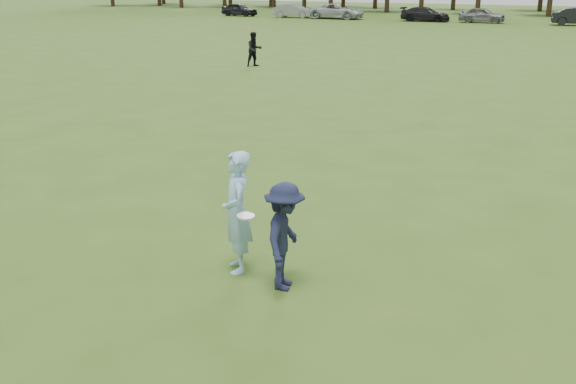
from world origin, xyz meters
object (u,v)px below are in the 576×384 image
object	(u,v)px
thrower	(237,212)
car_b	(294,11)
defender	(285,236)
car_d	(425,14)
player_far_a	(254,49)
car_e	(482,15)
car_a	(239,10)
car_c	(338,11)

from	to	relation	value
thrower	car_b	xyz separation A→B (m)	(-25.49, 58.83, -0.24)
defender	car_d	xyz separation A→B (m)	(-12.33, 58.99, -0.12)
thrower	player_far_a	world-z (taller)	thrower
player_far_a	car_b	bearing A→B (deg)	60.44
player_far_a	car_e	distance (m)	37.47
player_far_a	car_a	xyz separation A→B (m)	(-21.09, 37.03, -0.15)
car_a	car_c	world-z (taller)	car_c
car_b	car_d	xyz separation A→B (m)	(14.09, -0.09, -0.03)
player_far_a	car_a	world-z (taller)	player_far_a
defender	car_b	xyz separation A→B (m)	(-26.42, 59.08, -0.09)
defender	car_c	size ratio (longest dim) A/B	0.29
player_far_a	car_e	xyz separation A→B (m)	(5.08, 37.13, -0.12)
car_a	car_b	size ratio (longest dim) A/B	0.93
car_a	car_e	size ratio (longest dim) A/B	0.96
player_far_a	car_d	bearing A→B (deg)	39.58
player_far_a	car_c	bearing A→B (deg)	53.52
car_b	player_far_a	bearing A→B (deg)	-159.35
defender	car_e	size ratio (longest dim) A/B	0.38
thrower	car_c	bearing A→B (deg)	164.90
car_a	car_b	bearing A→B (deg)	-84.98
thrower	car_e	xyz separation A→B (m)	(-6.02, 59.08, -0.24)
car_d	player_far_a	bearing A→B (deg)	-179.51
car_e	car_a	bearing A→B (deg)	90.52
defender	car_b	size ratio (longest dim) A/B	0.37
car_c	car_e	size ratio (longest dim) A/B	1.30
car_a	car_d	bearing A→B (deg)	-84.34
car_c	player_far_a	bearing A→B (deg)	-163.34
car_b	car_c	xyz separation A→B (m)	(4.92, -0.00, 0.04)
thrower	player_far_a	xyz separation A→B (m)	(-11.11, 21.96, -0.12)
player_far_a	thrower	bearing A→B (deg)	-114.04
thrower	defender	size ratio (longest dim) A/B	1.19
defender	car_b	world-z (taller)	defender
defender	car_c	xyz separation A→B (m)	(-21.50, 59.08, -0.04)
thrower	car_a	size ratio (longest dim) A/B	0.47
player_far_a	car_a	bearing A→B (deg)	68.79
thrower	car_e	distance (m)	59.39
defender	car_b	bearing A→B (deg)	12.39
defender	car_e	world-z (taller)	defender
defender	car_b	distance (m)	64.72
thrower	car_c	distance (m)	62.32
car_a	car_c	xyz separation A→B (m)	(11.63, -0.16, 0.07)
car_b	car_c	world-z (taller)	car_c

